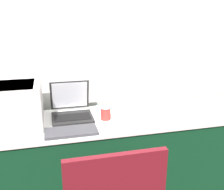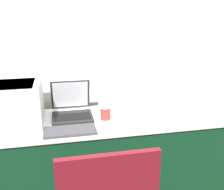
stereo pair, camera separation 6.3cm
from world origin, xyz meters
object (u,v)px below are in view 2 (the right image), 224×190
printer (12,102)px  external_keyboard (70,131)px  laptop_left (72,109)px  coffee_cup (105,113)px

printer → external_keyboard: bearing=-30.1°
printer → laptop_left: size_ratio=1.25×
laptop_left → external_keyboard: laptop_left is taller
laptop_left → coffee_cup: bearing=-27.3°
coffee_cup → laptop_left: bearing=152.7°
printer → laptop_left: 0.45m
external_keyboard → coffee_cup: coffee_cup is taller
laptop_left → coffee_cup: 0.28m
printer → coffee_cup: (0.68, -0.05, -0.12)m
printer → coffee_cup: size_ratio=4.04×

